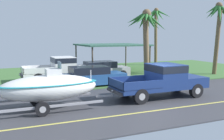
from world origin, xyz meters
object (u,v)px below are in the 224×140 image
palm_tree_near_right (219,20)px  parked_sedan_near (91,77)px  parked_sedan_far (102,70)px  palm_tree_near_left (156,23)px  boat_on_trailer (48,88)px  parked_pickup_background (63,67)px  carport_awning (111,45)px  palm_tree_far_left (145,27)px  pickup_truck_towing (165,79)px

palm_tree_near_right → parked_sedan_near: bearing=-177.5°
parked_sedan_far → palm_tree_near_left: 12.04m
boat_on_trailer → palm_tree_near_left: (15.10, 14.30, 3.85)m
parked_sedan_near → parked_sedan_far: 3.73m
parked_pickup_background → carport_awning: carport_awning is taller
palm_tree_far_left → palm_tree_near_left: bearing=52.8°
boat_on_trailer → palm_tree_far_left: (8.85, 6.07, 3.09)m
parked_sedan_near → pickup_truck_towing: bearing=-60.0°
palm_tree_near_right → parked_pickup_background: bearing=169.0°
boat_on_trailer → parked_pickup_background: (2.54, 7.87, -0.03)m
boat_on_trailer → parked_pickup_background: bearing=72.1°
boat_on_trailer → palm_tree_near_right: bearing=18.6°
pickup_truck_towing → palm_tree_far_left: (2.29, 6.07, 3.10)m
parked_sedan_far → palm_tree_near_right: (9.92, -2.62, 4.18)m
parked_sedan_far → carport_awning: 5.14m
parked_sedan_near → palm_tree_near_right: 12.66m
parked_sedan_far → palm_tree_near_right: size_ratio=0.68×
parked_sedan_near → palm_tree_far_left: size_ratio=0.82×
pickup_truck_towing → boat_on_trailer: size_ratio=0.96×
parked_pickup_background → parked_sedan_far: 3.31m
palm_tree_near_left → parked_pickup_background: bearing=-152.9°
carport_awning → boat_on_trailer: bearing=-125.2°
parked_pickup_background → parked_sedan_far: size_ratio=1.30×
pickup_truck_towing → parked_sedan_far: bearing=95.3°
parked_sedan_far → palm_tree_far_left: palm_tree_far_left is taller
parked_sedan_near → parked_sedan_far: (2.02, 3.14, -0.00)m
palm_tree_near_left → palm_tree_far_left: palm_tree_near_left is taller
parked_pickup_background → palm_tree_near_right: bearing=-11.0°
parked_sedan_near → palm_tree_near_right: bearing=2.5°
parked_pickup_background → carport_awning: (5.89, 4.06, 1.50)m
carport_awning → palm_tree_near_right: (7.31, -6.64, 2.33)m
carport_awning → pickup_truck_towing: bearing=-98.9°
parked_sedan_near → palm_tree_near_right: palm_tree_near_right is taller
palm_tree_near_right → parked_sedan_far: bearing=165.2°
palm_tree_far_left → parked_sedan_near: bearing=-165.6°
pickup_truck_towing → palm_tree_far_left: bearing=69.4°
parked_sedan_far → palm_tree_near_right: 11.08m
palm_tree_far_left → pickup_truck_towing: bearing=-110.6°
parked_sedan_far → pickup_truck_towing: bearing=-84.7°
pickup_truck_towing → palm_tree_near_left: bearing=59.1°
palm_tree_near_left → palm_tree_far_left: size_ratio=1.20×
carport_awning → palm_tree_near_right: 10.15m
parked_pickup_background → parked_sedan_far: (3.29, 0.04, -0.36)m
parked_sedan_near → carport_awning: (4.63, 7.17, 1.86)m
parked_pickup_background → palm_tree_near_left: (12.57, 6.43, 3.88)m
pickup_truck_towing → palm_tree_near_left: (8.54, 14.30, 3.86)m
parked_pickup_background → parked_sedan_far: parked_pickup_background is taller
boat_on_trailer → carport_awning: size_ratio=0.93×
boat_on_trailer → palm_tree_far_left: bearing=34.4°
carport_awning → palm_tree_near_right: bearing=-42.2°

